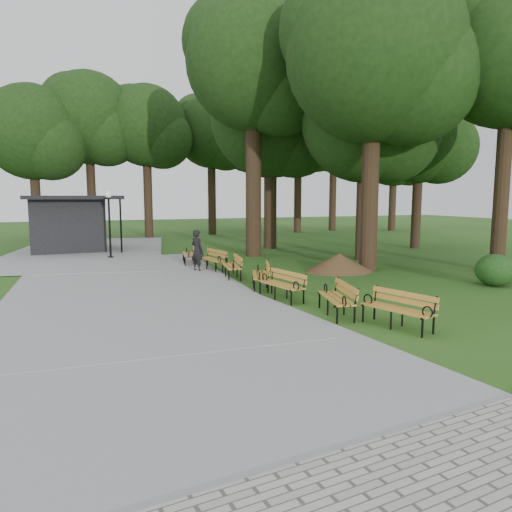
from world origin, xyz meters
name	(u,v)px	position (x,y,z in m)	size (l,w,h in m)	color
ground	(261,293)	(0.00, 0.00, 0.00)	(100.00, 100.00, 0.00)	#224D16
path	(123,285)	(-4.00, 3.00, 0.03)	(12.00, 38.00, 0.06)	gray
paving_strip	(508,502)	(-1.50, -10.50, 0.00)	(8.00, 3.00, 0.02)	#9E9991
person	(197,251)	(-0.79, 5.11, 0.86)	(0.63, 0.41, 1.72)	black
kiosk	(68,224)	(-5.82, 14.62, 1.56)	(4.99, 4.34, 3.12)	black
lamp_post	(109,211)	(-3.84, 10.65, 2.38)	(0.32, 0.32, 3.34)	black
dirt_mound	(339,262)	(4.66, 2.93, 0.38)	(2.39, 2.39, 0.75)	#47301C
bench_0	(397,310)	(1.51, -4.85, 0.44)	(1.90, 0.64, 0.88)	#BC832B
bench_1	(336,299)	(0.79, -3.28, 0.44)	(1.90, 0.64, 0.88)	#BC832B
bench_2	(281,285)	(0.23, -1.05, 0.44)	(1.90, 0.64, 0.88)	#BC832B
bench_3	(260,275)	(0.31, 0.83, 0.44)	(1.90, 0.64, 0.88)	#BC832B
bench_4	(231,266)	(0.04, 3.14, 0.44)	(1.90, 0.64, 0.88)	#BC832B
bench_5	(211,260)	(-0.15, 5.23, 0.44)	(1.90, 0.64, 0.88)	#BC832B
bench_6	(189,254)	(-0.64, 7.28, 0.44)	(1.90, 0.64, 0.88)	#BC832B
lawn_tree_0	(374,54)	(5.97, 2.81, 8.72)	(7.10, 7.10, 12.32)	black
lawn_tree_1	(365,120)	(7.62, 5.76, 6.70)	(6.03, 6.03, 9.75)	black
lawn_tree_2	(253,64)	(3.16, 8.91, 9.58)	(6.69, 6.69, 13.02)	black
lawn_tree_3	(510,58)	(10.80, 0.62, 8.47)	(5.56, 5.56, 11.32)	black
lawn_tree_4	(271,118)	(5.42, 12.03, 7.57)	(6.95, 6.95, 11.10)	black
lawn_tree_5	(420,135)	(13.53, 8.91, 6.65)	(5.68, 5.68, 9.53)	black
tree_backdrop	(235,133)	(6.86, 22.68, 8.13)	(36.68, 9.23, 16.25)	black
shrub_0	(494,286)	(8.01, -1.77, 0.00)	(1.31, 1.31, 1.11)	#193D14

